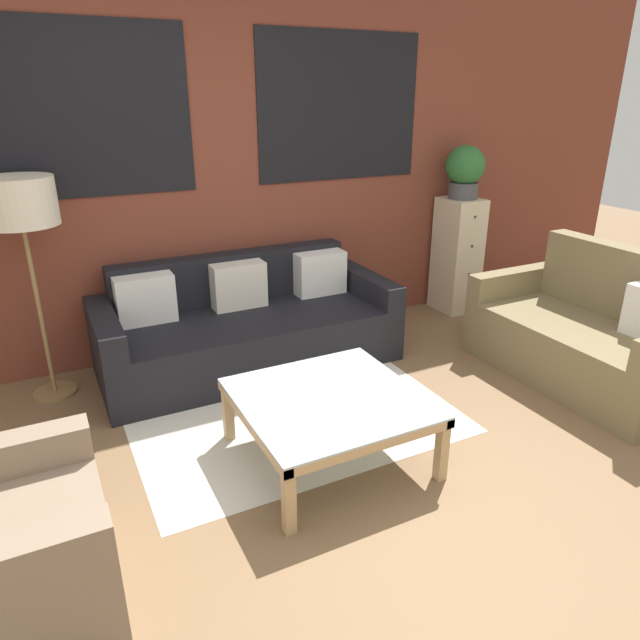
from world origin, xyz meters
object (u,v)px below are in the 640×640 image
(coffee_table, at_px, (329,405))
(drawer_cabinet, at_px, (457,255))
(settee_vintage, at_px, (588,337))
(floor_lamp, at_px, (20,209))
(potted_plant, at_px, (465,170))
(couch_dark, at_px, (247,328))

(coffee_table, distance_m, drawer_cabinet, 2.68)
(settee_vintage, xyz_separation_m, floor_lamp, (-3.40, 1.46, 0.95))
(coffee_table, height_order, potted_plant, potted_plant)
(couch_dark, distance_m, floor_lamp, 1.67)
(settee_vintage, relative_size, floor_lamp, 1.05)
(settee_vintage, xyz_separation_m, drawer_cabinet, (0.08, 1.54, 0.21))
(coffee_table, bearing_deg, floor_lamp, 131.48)
(couch_dark, relative_size, floor_lamp, 1.48)
(potted_plant, bearing_deg, floor_lamp, -178.74)
(coffee_table, distance_m, floor_lamp, 2.20)
(settee_vintage, height_order, floor_lamp, floor_lamp)
(settee_vintage, bearing_deg, potted_plant, 87.07)
(coffee_table, relative_size, floor_lamp, 0.65)
(potted_plant, bearing_deg, settee_vintage, -92.93)
(couch_dark, relative_size, settee_vintage, 1.41)
(couch_dark, relative_size, potted_plant, 4.72)
(coffee_table, bearing_deg, potted_plant, 36.14)
(floor_lamp, bearing_deg, couch_dark, -6.14)
(coffee_table, relative_size, drawer_cabinet, 0.91)
(settee_vintage, relative_size, drawer_cabinet, 1.46)
(settee_vintage, bearing_deg, coffee_table, -178.94)
(coffee_table, bearing_deg, settee_vintage, 1.06)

